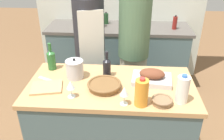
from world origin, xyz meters
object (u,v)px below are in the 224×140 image
at_px(wine_glass_left, 71,85).
at_px(condiment_bottle_tall, 134,21).
at_px(juice_jug, 142,93).
at_px(person_cook_aproned, 90,46).
at_px(mixing_bowl, 162,101).
at_px(stand_mixer, 92,17).
at_px(person_cook_guest, 134,45).
at_px(roasting_pan, 152,77).
at_px(knife_chef, 50,81).
at_px(wicker_basket, 104,85).
at_px(wine_glass_right, 124,92).
at_px(cutting_board, 47,87).
at_px(wine_bottle_dark, 107,67).
at_px(stock_pot, 75,69).
at_px(wine_bottle_green, 51,59).
at_px(milk_jug, 183,89).
at_px(condiment_bottle_short, 175,23).
at_px(condiment_bottle_extra, 106,19).

xyz_separation_m(wine_glass_left, condiment_bottle_tall, (0.51, 1.71, 0.01)).
bearing_deg(condiment_bottle_tall, juice_jug, -89.00).
bearing_deg(person_cook_aproned, juice_jug, -79.29).
relative_size(mixing_bowl, stand_mixer, 0.45).
bearing_deg(person_cook_guest, juice_jug, -100.07).
height_order(roasting_pan, wine_glass_left, wine_glass_left).
bearing_deg(mixing_bowl, knife_chef, 164.07).
relative_size(wicker_basket, condiment_bottle_tall, 1.61).
height_order(wine_glass_left, wine_glass_right, wine_glass_right).
bearing_deg(wine_glass_right, person_cook_aproned, 111.98).
xyz_separation_m(cutting_board, mixing_bowl, (0.93, -0.15, 0.02)).
bearing_deg(wine_bottle_dark, cutting_board, -153.76).
xyz_separation_m(wine_glass_right, knife_chef, (-0.65, 0.29, -0.11)).
relative_size(wicker_basket, stock_pot, 1.49).
xyz_separation_m(wine_bottle_green, stand_mixer, (0.23, 1.16, 0.08)).
relative_size(juice_jug, knife_chef, 0.97).
xyz_separation_m(roasting_pan, juice_jug, (-0.11, -0.34, 0.06)).
height_order(milk_jug, person_cook_guest, person_cook_guest).
height_order(wine_bottle_dark, condiment_bottle_tall, wine_bottle_dark).
bearing_deg(wine_bottle_green, person_cook_guest, 32.09).
xyz_separation_m(wicker_basket, condiment_bottle_tall, (0.26, 1.57, 0.08)).
relative_size(knife_chef, condiment_bottle_short, 1.27).
bearing_deg(wine_bottle_dark, condiment_bottle_tall, 79.26).
bearing_deg(condiment_bottle_extra, person_cook_aproned, -97.56).
xyz_separation_m(stock_pot, wine_bottle_green, (-0.25, 0.14, 0.02)).
bearing_deg(stock_pot, wine_bottle_dark, 8.29).
height_order(stock_pot, mixing_bowl, stock_pot).
bearing_deg(juice_jug, condiment_bottle_short, 73.06).
distance_m(cutting_board, stock_pot, 0.29).
bearing_deg(stock_pot, wine_glass_left, -83.87).
relative_size(wicker_basket, person_cook_aproned, 0.17).
bearing_deg(condiment_bottle_short, wine_glass_right, -110.71).
xyz_separation_m(juice_jug, stand_mixer, (-0.60, 1.67, 0.07)).
height_order(condiment_bottle_tall, condiment_bottle_extra, condiment_bottle_tall).
bearing_deg(wicker_basket, condiment_bottle_short, 61.40).
bearing_deg(person_cook_guest, condiment_bottle_tall, 76.76).
xyz_separation_m(wine_glass_left, knife_chef, (-0.24, 0.22, -0.10)).
distance_m(knife_chef, condiment_bottle_tall, 1.67).
xyz_separation_m(milk_jug, wine_bottle_green, (-1.13, 0.45, -0.01)).
xyz_separation_m(person_cook_aproned, person_cook_guest, (0.50, -0.02, 0.02)).
relative_size(roasting_pan, wicker_basket, 1.27).
relative_size(stock_pot, wine_glass_left, 1.30).
bearing_deg(condiment_bottle_tall, knife_chef, -116.68).
relative_size(knife_chef, condiment_bottle_tall, 1.36).
height_order(mixing_bowl, person_cook_guest, person_cook_guest).
bearing_deg(wine_glass_right, wine_bottle_dark, 111.74).
bearing_deg(wicker_basket, milk_jug, -13.61).
height_order(wine_bottle_green, person_cook_aproned, person_cook_aproned).
height_order(mixing_bowl, condiment_bottle_extra, condiment_bottle_extra).
relative_size(wine_glass_left, condiment_bottle_tall, 0.83).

